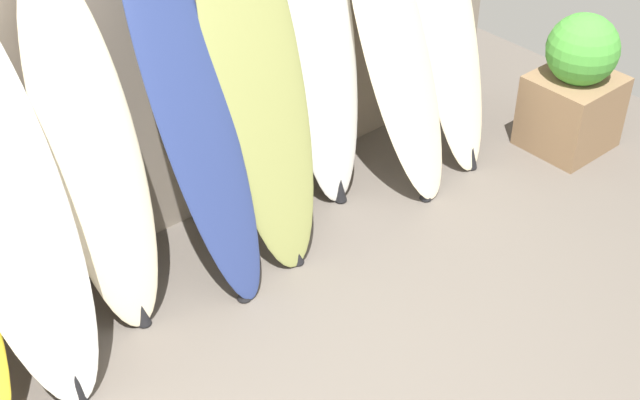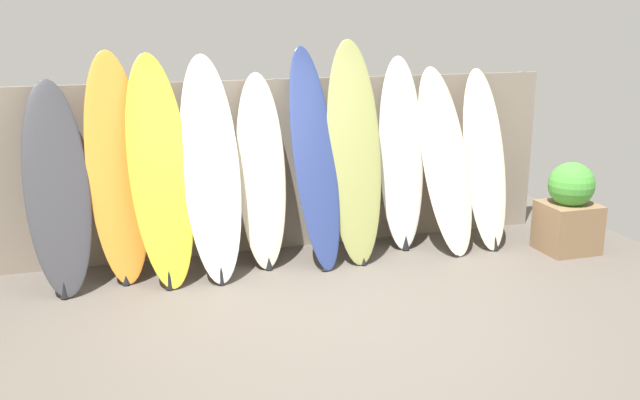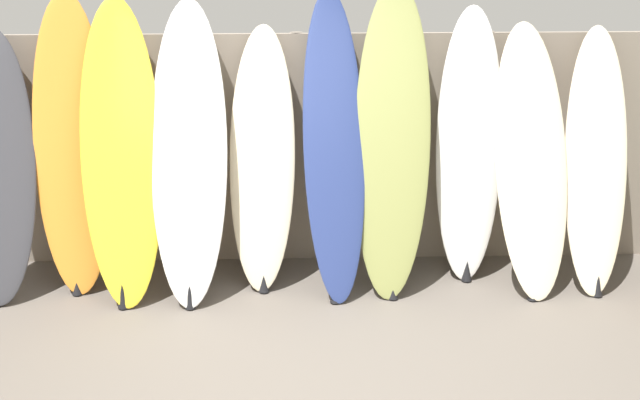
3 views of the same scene
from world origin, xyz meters
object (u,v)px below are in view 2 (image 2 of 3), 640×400
(surfboard_cream_8, at_px, (445,161))
(surfboard_cream_9, at_px, (485,160))
(surfboard_yellow_2, at_px, (160,171))
(surfboard_charcoal_0, at_px, (57,188))
(surfboard_cream_4, at_px, (261,172))
(surfboard_olive_6, at_px, (354,153))
(planter_box, at_px, (569,209))
(surfboard_orange_1, at_px, (117,169))
(surfboard_white_3, at_px, (211,168))
(surfboard_navy_5, at_px, (315,158))
(surfboard_white_7, at_px, (401,155))

(surfboard_cream_8, distance_m, surfboard_cream_9, 0.49)
(surfboard_yellow_2, bearing_deg, surfboard_charcoal_0, 176.91)
(surfboard_cream_4, xyz_separation_m, surfboard_olive_6, (0.94, -0.10, 0.15))
(surfboard_cream_4, distance_m, planter_box, 3.25)
(surfboard_cream_8, bearing_deg, planter_box, -23.05)
(surfboard_olive_6, relative_size, planter_box, 2.30)
(surfboard_orange_1, xyz_separation_m, surfboard_cream_8, (3.31, -0.12, -0.11))
(surfboard_olive_6, bearing_deg, surfboard_cream_9, 0.49)
(surfboard_olive_6, bearing_deg, surfboard_white_3, -178.54)
(surfboard_charcoal_0, distance_m, surfboard_white_3, 1.39)
(surfboard_charcoal_0, bearing_deg, surfboard_cream_9, 0.21)
(surfboard_yellow_2, xyz_separation_m, surfboard_white_3, (0.47, 0.02, -0.01))
(surfboard_orange_1, distance_m, surfboard_cream_4, 1.37)
(surfboard_orange_1, xyz_separation_m, surfboard_cream_4, (1.36, -0.00, -0.12))
(surfboard_navy_5, xyz_separation_m, surfboard_white_7, (1.01, 0.18, -0.06))
(surfboard_navy_5, bearing_deg, surfboard_cream_8, -0.63)
(surfboard_cream_4, xyz_separation_m, surfboard_cream_8, (1.95, -0.12, 0.00))
(surfboard_cream_4, bearing_deg, surfboard_cream_8, -3.48)
(surfboard_charcoal_0, distance_m, surfboard_cream_9, 4.33)
(surfboard_cream_8, distance_m, planter_box, 1.39)
(surfboard_charcoal_0, xyz_separation_m, surfboard_cream_8, (3.85, -0.02, 0.01))
(surfboard_orange_1, bearing_deg, surfboard_white_3, -8.97)
(surfboard_charcoal_0, height_order, surfboard_cream_9, surfboard_charcoal_0)
(surfboard_navy_5, height_order, surfboard_white_7, surfboard_navy_5)
(surfboard_white_7, bearing_deg, surfboard_cream_8, -25.00)
(surfboard_orange_1, distance_m, surfboard_navy_5, 1.89)
(surfboard_yellow_2, relative_size, surfboard_cream_8, 1.10)
(surfboard_white_3, bearing_deg, surfboard_olive_6, 1.46)
(surfboard_orange_1, bearing_deg, surfboard_yellow_2, -21.71)
(surfboard_cream_4, relative_size, surfboard_cream_8, 0.99)
(surfboard_white_3, distance_m, surfboard_cream_8, 2.46)
(surfboard_olive_6, xyz_separation_m, planter_box, (2.21, -0.53, -0.64))
(surfboard_orange_1, xyz_separation_m, surfboard_white_3, (0.85, -0.13, -0.02))
(surfboard_navy_5, relative_size, surfboard_cream_9, 1.14)
(surfboard_navy_5, distance_m, surfboard_cream_9, 1.92)
(surfboard_charcoal_0, height_order, surfboard_orange_1, surfboard_orange_1)
(surfboard_yellow_2, distance_m, surfboard_cream_8, 2.94)
(surfboard_white_3, distance_m, surfboard_cream_4, 0.54)
(surfboard_cream_9, bearing_deg, surfboard_cream_8, -176.00)
(surfboard_navy_5, bearing_deg, surfboard_orange_1, 176.88)
(surfboard_charcoal_0, relative_size, surfboard_orange_1, 0.89)
(surfboard_yellow_2, height_order, surfboard_cream_9, surfboard_yellow_2)
(surfboard_cream_8, height_order, planter_box, surfboard_cream_8)
(surfboard_cream_8, bearing_deg, surfboard_white_3, -179.63)
(surfboard_cream_4, xyz_separation_m, planter_box, (3.15, -0.63, -0.48))
(surfboard_white_3, distance_m, surfboard_white_7, 2.05)
(surfboard_yellow_2, distance_m, planter_box, 4.21)
(surfboard_olive_6, distance_m, surfboard_white_7, 0.62)
(surfboard_charcoal_0, distance_m, surfboard_yellow_2, 0.92)
(surfboard_cream_4, bearing_deg, surfboard_orange_1, 180.00)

